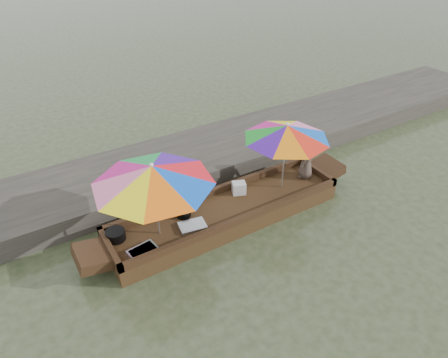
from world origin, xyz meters
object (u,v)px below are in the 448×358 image
charcoal_grill (184,213)px  vendor (307,157)px  boat_hull (227,214)px  umbrella_stern (284,156)px  umbrella_bow (156,200)px  cooking_pot (116,235)px  tray_scallop (192,226)px  tray_crayfish (143,252)px  supply_bag (239,188)px

charcoal_grill → vendor: size_ratio=0.29×
boat_hull → umbrella_stern: size_ratio=2.79×
vendor → umbrella_bow: size_ratio=0.46×
umbrella_bow → boat_hull: bearing=0.0°
boat_hull → vendor: size_ratio=4.98×
vendor → cooking_pot: bearing=-36.4°
cooking_pot → umbrella_stern: size_ratio=0.20×
charcoal_grill → tray_scallop: bearing=-91.8°
vendor → boat_hull: bearing=-32.2°
umbrella_stern → vendor: bearing=4.2°
tray_scallop → vendor: size_ratio=0.51×
tray_scallop → vendor: vendor is taller
boat_hull → tray_scallop: (-0.88, -0.17, 0.21)m
tray_scallop → umbrella_bow: size_ratio=0.23×
umbrella_bow → tray_scallop: bearing=-15.7°
cooking_pot → tray_crayfish: bearing=-65.9°
tray_crayfish → charcoal_grill: 1.24m
tray_scallop → umbrella_stern: bearing=4.3°
vendor → tray_scallop: bearing=-29.3°
cooking_pot → charcoal_grill: 1.37m
tray_crayfish → vendor: vendor is taller
umbrella_stern → boat_hull: bearing=180.0°
tray_crayfish → umbrella_stern: bearing=6.1°
tray_crayfish → charcoal_grill: size_ratio=1.75×
tray_crayfish → charcoal_grill: (1.09, 0.59, 0.02)m
cooking_pot → vendor: vendor is taller
cooking_pot → charcoal_grill: bearing=-1.9°
supply_bag → vendor: 1.70m
supply_bag → cooking_pot: bearing=-179.4°
supply_bag → tray_crayfish: bearing=-165.0°
cooking_pot → umbrella_bow: 1.05m
tray_scallop → umbrella_bow: (-0.61, 0.17, 0.74)m
tray_scallop → umbrella_stern: (2.30, 0.17, 0.74)m
boat_hull → umbrella_stern: umbrella_stern is taller
supply_bag → umbrella_stern: size_ratio=0.16×
cooking_pot → vendor: bearing=-2.9°
charcoal_grill → supply_bag: supply_bag is taller
cooking_pot → supply_bag: 2.74m
boat_hull → umbrella_bow: (-1.49, 0.00, 0.95)m
boat_hull → charcoal_grill: (-0.87, 0.23, 0.24)m
umbrella_bow → umbrella_stern: (2.92, 0.00, 0.00)m
tray_scallop → charcoal_grill: size_ratio=1.75×
cooking_pot → umbrella_bow: bearing=-19.9°
tray_crayfish → umbrella_stern: 3.48m
boat_hull → umbrella_stern: bearing=0.0°
boat_hull → tray_crayfish: size_ratio=9.83×
tray_crayfish → boat_hull: bearing=10.4°
boat_hull → supply_bag: bearing=31.0°
tray_scallop → vendor: (3.02, 0.22, 0.47)m
charcoal_grill → umbrella_bow: umbrella_bow is taller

